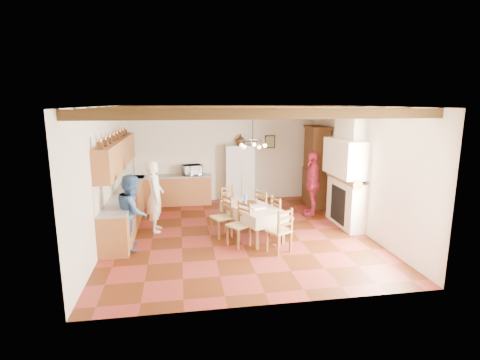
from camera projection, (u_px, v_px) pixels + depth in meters
The scene contains 31 objects.
floor at pixel (238, 234), 8.97m from camera, with size 6.00×6.50×0.02m, color #4A1E0A.
ceiling at pixel (238, 106), 8.35m from camera, with size 6.00×6.50×0.02m, color white.
wall_back at pixel (222, 154), 11.81m from camera, with size 6.00×0.02×3.00m, color beige.
wall_front at pixel (272, 212), 5.51m from camera, with size 6.00×0.02×3.00m, color beige.
wall_left at pixel (102, 176), 8.19m from camera, with size 0.02×6.50×3.00m, color beige.
wall_right at pixel (359, 169), 9.13m from camera, with size 0.02×6.50×3.00m, color beige.
ceiling_beams at pixel (238, 110), 8.37m from camera, with size 6.00×6.30×0.16m, color #382611, non-canonical shape.
lower_cabinets_left at pixel (126, 209), 9.47m from camera, with size 0.60×4.30×0.86m, color brown.
lower_cabinets_back at pixel (173, 191), 11.48m from camera, with size 2.30×0.60×0.86m, color brown.
countertop_left at pixel (125, 192), 9.38m from camera, with size 0.62×4.30×0.04m, color slate.
countertop_back at pixel (173, 176), 11.39m from camera, with size 2.34×0.62×0.04m, color slate.
backsplash_left at pixel (112, 180), 9.26m from camera, with size 0.03×4.30×0.60m, color beige.
backsplash_back at pixel (172, 164), 11.60m from camera, with size 2.30×0.03×0.60m, color beige.
upper_cabinets at pixel (117, 154), 9.16m from camera, with size 0.35×4.20×0.70m, color brown.
fireplace at pixel (344, 171), 9.30m from camera, with size 0.56×1.60×2.80m, color beige, non-canonical shape.
wall_picture at pixel (270, 142), 11.95m from camera, with size 0.34×0.03×0.42m, color #321F17.
refrigerator at pixel (240, 173), 11.88m from camera, with size 0.89×0.73×1.78m, color white.
hutch at pixel (316, 166), 11.33m from camera, with size 0.55×1.32×2.40m, color #391D10, non-canonical shape.
dining_table at pixel (252, 209), 8.69m from camera, with size 1.37×1.85×0.73m.
chandelier at pixel (253, 140), 8.36m from camera, with size 0.47×0.47×0.03m, color black.
chair_left_near at pixel (238, 225), 8.13m from camera, with size 0.42×0.40×0.96m, color brown, non-canonical shape.
chair_left_far at pixel (221, 217), 8.70m from camera, with size 0.42×0.40×0.96m, color brown, non-canonical shape.
chair_right_near at pixel (282, 216), 8.73m from camera, with size 0.42×0.40×0.96m, color brown, non-canonical shape.
chair_right_far at pixel (266, 208), 9.37m from camera, with size 0.42×0.40×0.96m, color brown, non-canonical shape.
chair_end_near at pixel (279, 230), 7.80m from camera, with size 0.42×0.40×0.96m, color brown, non-canonical shape.
chair_end_far at pixel (231, 205), 9.68m from camera, with size 0.42×0.40×0.96m, color brown, non-canonical shape.
person_man at pixel (155, 196), 9.00m from camera, with size 0.63×0.42×1.74m, color white.
person_woman_blue at pixel (132, 212), 7.96m from camera, with size 0.78×0.61×1.61m, color #345889.
person_woman_red at pixel (312, 183), 10.34m from camera, with size 1.05×0.44×1.78m, color #C12C4B.
microwave at pixel (192, 170), 11.45m from camera, with size 0.56×0.38×0.31m, color silver.
fridge_vase at pixel (241, 140), 11.67m from camera, with size 0.32×0.32×0.33m, color #391D10.
Camera 1 is at (-1.32, -8.41, 3.09)m, focal length 28.00 mm.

